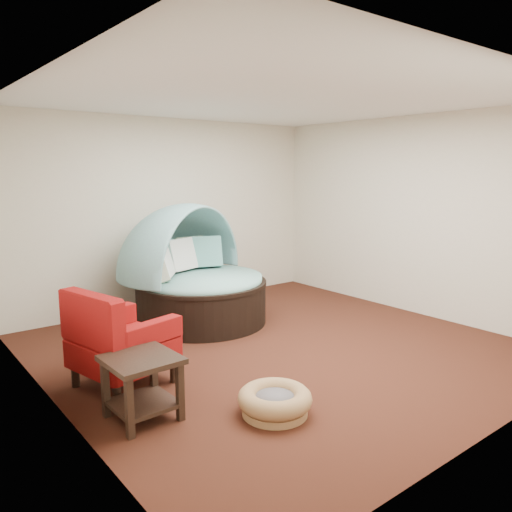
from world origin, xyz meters
TOP-DOWN VIEW (x-y plane):
  - floor at (0.00, 0.00)m, footprint 5.00×5.00m
  - wall_back at (0.00, 2.50)m, footprint 5.00×0.00m
  - wall_front at (0.00, -2.50)m, footprint 5.00×0.00m
  - wall_left at (-2.50, 0.00)m, footprint 0.00×5.00m
  - wall_right at (2.50, 0.00)m, footprint 0.00×5.00m
  - ceiling at (0.00, 0.00)m, footprint 5.00×5.00m
  - canopy_daybed at (-0.23, 1.50)m, footprint 2.35×2.32m
  - pet_basket at (-1.09, -1.20)m, footprint 0.81×0.81m
  - red_armchair at (-1.90, 0.14)m, footprint 0.98×0.98m
  - side_table at (-2.00, -0.58)m, footprint 0.57×0.57m

SIDE VIEW (x-z plane):
  - floor at x=0.00m, z-range 0.00..0.00m
  - pet_basket at x=-1.09m, z-range 0.00..0.23m
  - side_table at x=-2.00m, z-range 0.08..0.62m
  - red_armchair at x=-1.90m, z-range -0.04..0.93m
  - canopy_daybed at x=-0.23m, z-range -0.06..1.55m
  - wall_back at x=0.00m, z-range -1.10..3.90m
  - wall_front at x=0.00m, z-range -1.10..3.90m
  - wall_left at x=-2.50m, z-range -1.10..3.90m
  - wall_right at x=2.50m, z-range -1.10..3.90m
  - ceiling at x=0.00m, z-range 2.80..2.80m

